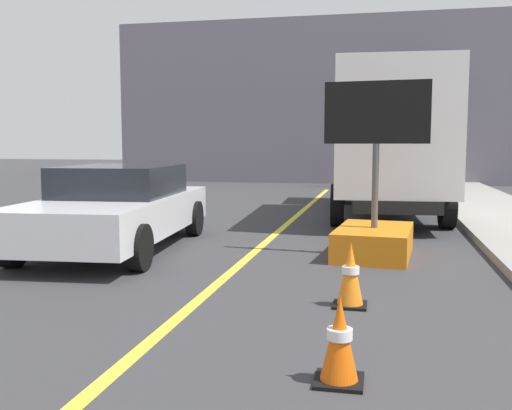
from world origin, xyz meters
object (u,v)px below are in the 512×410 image
pickup_car (117,207)px  highway_guide_sign (430,99)px  arrow_board_trailer (374,226)px  traffic_cone_far_lane (350,275)px  box_truck (387,140)px  traffic_cone_mid_lane (340,341)px

pickup_car → highway_guide_sign: bearing=67.3°
arrow_board_trailer → pickup_car: bearing=-177.0°
traffic_cone_far_lane → pickup_car: bearing=145.8°
highway_guide_sign → traffic_cone_far_lane: bearing=-96.9°
highway_guide_sign → box_truck: bearing=-100.5°
box_truck → traffic_cone_mid_lane: (-0.39, -10.30, -1.51)m
arrow_board_trailer → traffic_cone_mid_lane: size_ratio=4.15×
traffic_cone_mid_lane → box_truck: bearing=87.8°
pickup_car → traffic_cone_mid_lane: size_ratio=7.56×
pickup_car → box_truck: bearing=51.4°
pickup_car → arrow_board_trailer: bearing=3.0°
box_truck → pickup_car: size_ratio=1.57×
traffic_cone_mid_lane → traffic_cone_far_lane: bearing=90.7°
box_truck → traffic_cone_far_lane: 8.38m
box_truck → arrow_board_trailer: bearing=-92.2°
traffic_cone_mid_lane → highway_guide_sign: bearing=83.9°
box_truck → pickup_car: box_truck is taller
pickup_car → traffic_cone_mid_lane: (4.01, -4.78, -0.38)m
box_truck → highway_guide_sign: (1.66, 8.95, 1.59)m
arrow_board_trailer → box_truck: box_truck is taller
box_truck → pickup_car: (-4.41, -5.52, -1.14)m
arrow_board_trailer → box_truck: bearing=87.8°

